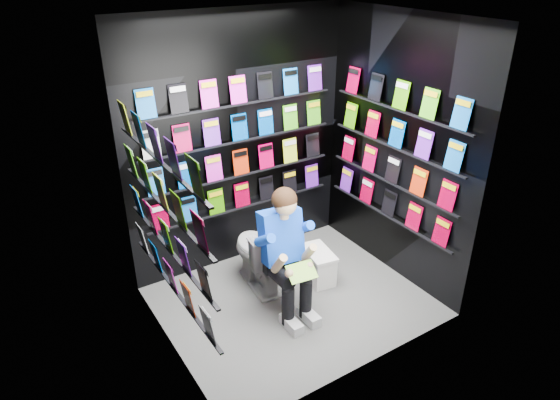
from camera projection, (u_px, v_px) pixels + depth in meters
floor at (293, 301)px, 4.83m from camera, size 2.40×2.40×0.00m
ceiling at (297, 18)px, 3.66m from camera, size 2.40×2.40×0.00m
wall_back at (239, 144)px, 5.00m from camera, size 2.40×0.04×2.60m
wall_front at (374, 229)px, 3.49m from camera, size 2.40×0.04×2.60m
wall_left at (159, 215)px, 3.67m from camera, size 0.04×2.00×2.60m
wall_right at (397, 152)px, 4.82m from camera, size 0.04×2.00×2.60m
comics_back at (240, 145)px, 4.97m from camera, size 2.10×0.06×1.37m
comics_left at (163, 214)px, 3.68m from camera, size 0.06×1.70×1.37m
comics_right at (395, 152)px, 4.80m from camera, size 0.06×1.70×1.37m
toilet at (259, 253)px, 4.92m from camera, size 0.50×0.79×0.73m
longbox at (318, 266)px, 5.10m from camera, size 0.29×0.43×0.30m
longbox_lid at (319, 253)px, 5.02m from camera, size 0.31×0.46×0.03m
reader at (280, 236)px, 4.45m from camera, size 0.58×0.78×1.34m
held_comic at (302, 272)px, 4.27m from camera, size 0.27×0.18×0.11m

